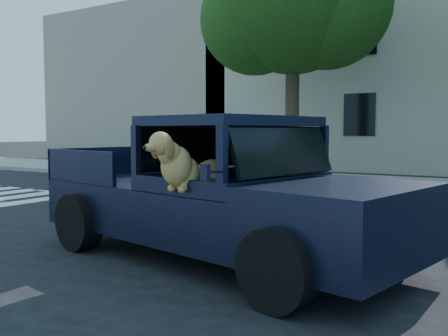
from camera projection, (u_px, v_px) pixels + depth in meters
name	position (u px, v px, depth m)	size (l,w,h in m)	color
ground	(265.00, 266.00, 5.94)	(120.00, 120.00, 0.00)	black
far_sidewalk	(419.00, 186.00, 13.70)	(60.00, 4.00, 0.15)	gray
street_tree_left	(294.00, 0.00, 15.74)	(6.00, 5.20, 8.60)	#332619
building_left	(161.00, 87.00, 27.52)	(12.00, 6.00, 8.00)	tan
pickup_truck	(212.00, 211.00, 6.26)	(5.24, 2.99, 1.77)	black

